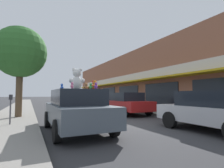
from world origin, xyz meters
name	(u,v)px	position (x,y,z in m)	size (l,w,h in m)	color
ground_plane	(121,124)	(0.00, 0.00, 0.00)	(260.00, 260.00, 0.00)	#333335
sidewalk_near	(3,132)	(-4.82, 0.00, 0.07)	(2.43, 90.00, 0.14)	gray
sidewalk_far	(192,117)	(4.82, 0.00, 0.07)	(2.43, 90.00, 0.14)	gray
storefront_row	(179,82)	(13.82, 9.44, 3.10)	(16.69, 37.11, 6.20)	#9E6047
plush_art_car	(77,109)	(-2.34, -0.76, 0.84)	(2.06, 4.40, 1.60)	#4C5660
teddy_bear_giant	(77,79)	(-2.33, -0.71, 2.01)	(0.65, 0.45, 0.86)	white
teddy_bear_brown	(86,87)	(-1.86, -0.38, 1.74)	(0.23, 0.15, 0.31)	olive
teddy_bear_orange	(95,85)	(-1.84, -1.42, 1.76)	(0.23, 0.22, 0.33)	orange
teddy_bear_red	(94,85)	(-1.68, -0.86, 1.78)	(0.28, 0.21, 0.38)	red
teddy_bear_green	(91,86)	(-2.01, -1.44, 1.70)	(0.14, 0.16, 0.22)	green
teddy_bear_purple	(96,86)	(-1.91, -1.71, 1.71)	(0.18, 0.13, 0.24)	purple
teddy_bear_blue	(62,87)	(-2.81, -0.15, 1.72)	(0.15, 0.20, 0.26)	blue
teddy_bear_pink	(72,86)	(-2.75, -1.73, 1.70)	(0.15, 0.14, 0.22)	pink
parked_car_far_left	(213,110)	(2.35, -3.06, 0.82)	(2.09, 4.20, 1.55)	#B7B7BC
parked_car_far_center	(126,103)	(2.35, 3.51, 0.81)	(2.06, 4.40, 1.56)	maroon
street_tree	(20,53)	(-4.54, 4.01, 3.89)	(2.99, 2.99, 5.27)	brown
parking_meter	(10,105)	(-4.72, 1.21, 0.95)	(0.14, 0.10, 1.27)	#4C4C51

